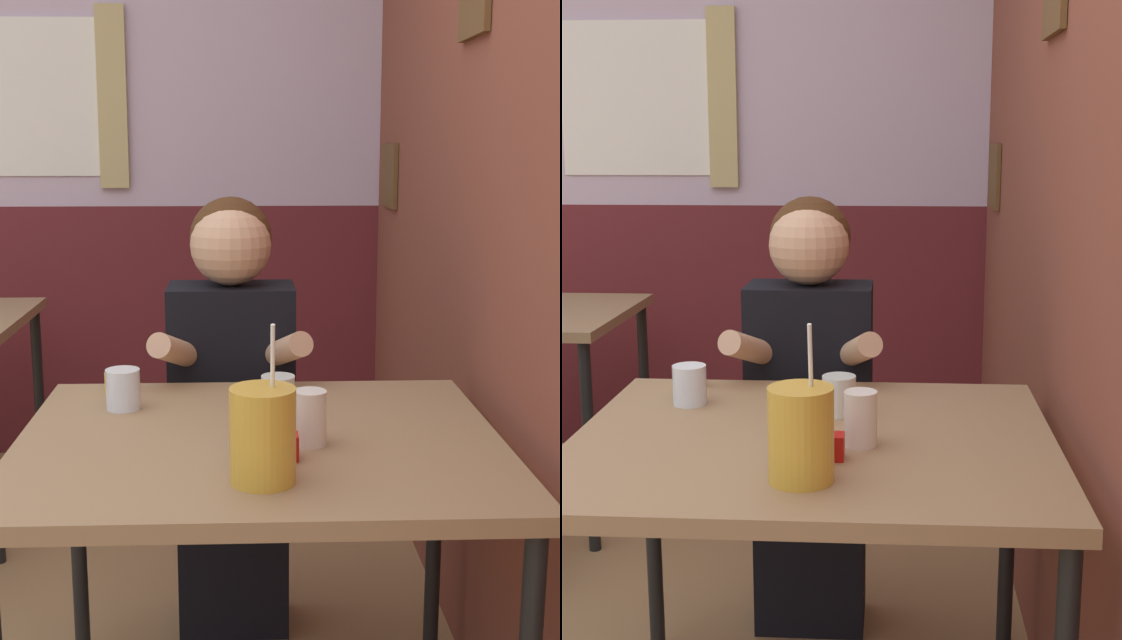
{
  "view_description": "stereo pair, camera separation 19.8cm",
  "coord_description": "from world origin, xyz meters",
  "views": [
    {
      "loc": [
        0.62,
        -1.39,
        1.38
      ],
      "look_at": [
        0.7,
        0.55,
        0.98
      ],
      "focal_mm": 50.0,
      "sensor_mm": 36.0,
      "label": 1
    },
    {
      "loc": [
        0.82,
        -1.39,
        1.38
      ],
      "look_at": [
        0.7,
        0.55,
        0.98
      ],
      "focal_mm": 50.0,
      "sensor_mm": 36.0,
      "label": 2
    }
  ],
  "objects": [
    {
      "name": "brick_wall_right",
      "position": [
        1.23,
        1.22,
        1.35
      ],
      "size": [
        0.08,
        4.45,
        2.7
      ],
      "color": "brown",
      "rests_on": "ground_plane"
    },
    {
      "name": "back_wall",
      "position": [
        -0.02,
        2.48,
        1.36
      ],
      "size": [
        5.4,
        0.09,
        2.7
      ],
      "color": "silver",
      "rests_on": "ground_plane"
    },
    {
      "name": "main_table",
      "position": [
        0.65,
        0.38,
        0.7
      ],
      "size": [
        1.01,
        0.85,
        0.77
      ],
      "color": "#93704C",
      "rests_on": "ground_plane"
    },
    {
      "name": "person_seated",
      "position": [
        0.58,
        0.97,
        0.66
      ],
      "size": [
        0.42,
        0.41,
        1.23
      ],
      "color": "black",
      "rests_on": "ground_plane"
    },
    {
      "name": "cocktail_pitcher",
      "position": [
        0.65,
        0.13,
        0.86
      ],
      "size": [
        0.12,
        0.12,
        0.29
      ],
      "color": "gold",
      "rests_on": "main_table"
    },
    {
      "name": "glass_near_pitcher",
      "position": [
        0.34,
        0.59,
        0.82
      ],
      "size": [
        0.08,
        0.08,
        0.09
      ],
      "color": "silver",
      "rests_on": "main_table"
    },
    {
      "name": "glass_center",
      "position": [
        0.69,
        0.53,
        0.81
      ],
      "size": [
        0.08,
        0.08,
        0.09
      ],
      "color": "silver",
      "rests_on": "main_table"
    },
    {
      "name": "glass_far_side",
      "position": [
        0.75,
        0.32,
        0.83
      ],
      "size": [
        0.07,
        0.07,
        0.11
      ],
      "color": "silver",
      "rests_on": "main_table"
    },
    {
      "name": "glass_by_brick",
      "position": [
        0.62,
        0.31,
        0.82
      ],
      "size": [
        0.06,
        0.06,
        0.1
      ],
      "color": "silver",
      "rests_on": "main_table"
    },
    {
      "name": "condiment_ketchup",
      "position": [
        0.69,
        0.24,
        0.79
      ],
      "size": [
        0.06,
        0.04,
        0.05
      ],
      "color": "#B7140F",
      "rests_on": "main_table"
    },
    {
      "name": "condiment_mustard",
      "position": [
        0.31,
        0.74,
        0.79
      ],
      "size": [
        0.06,
        0.04,
        0.05
      ],
      "color": "yellow",
      "rests_on": "main_table"
    }
  ]
}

